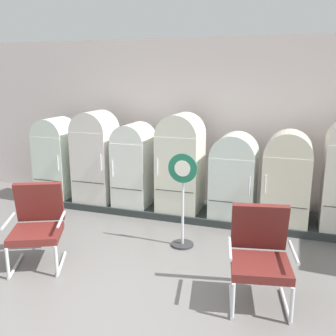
{
  "coord_description": "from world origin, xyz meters",
  "views": [
    {
      "loc": [
        1.79,
        -3.13,
        2.39
      ],
      "look_at": [
        -0.22,
        2.75,
        0.87
      ],
      "focal_mm": 41.27,
      "sensor_mm": 36.0,
      "label": 1
    }
  ],
  "objects_px": {
    "refrigerator_0": "(56,155)",
    "refrigerator_3": "(180,160)",
    "refrigerator_1": "(96,154)",
    "refrigerator_4": "(234,173)",
    "armchair_left": "(37,222)",
    "refrigerator_5": "(287,175)",
    "refrigerator_2": "(134,162)",
    "sign_stand": "(183,205)",
    "armchair_right": "(260,252)"
  },
  "relations": [
    {
      "from": "refrigerator_1",
      "to": "refrigerator_4",
      "type": "height_order",
      "value": "refrigerator_1"
    },
    {
      "from": "armchair_left",
      "to": "sign_stand",
      "type": "bearing_deg",
      "value": 33.55
    },
    {
      "from": "refrigerator_4",
      "to": "sign_stand",
      "type": "relative_size",
      "value": 1.01
    },
    {
      "from": "refrigerator_2",
      "to": "armchair_right",
      "type": "xyz_separation_m",
      "value": [
        2.41,
        -2.19,
        -0.33
      ]
    },
    {
      "from": "armchair_right",
      "to": "sign_stand",
      "type": "height_order",
      "value": "sign_stand"
    },
    {
      "from": "refrigerator_1",
      "to": "refrigerator_0",
      "type": "bearing_deg",
      "value": -179.19
    },
    {
      "from": "refrigerator_2",
      "to": "refrigerator_3",
      "type": "bearing_deg",
      "value": -0.79
    },
    {
      "from": "refrigerator_0",
      "to": "armchair_right",
      "type": "xyz_separation_m",
      "value": [
        4.0,
        -2.16,
        -0.35
      ]
    },
    {
      "from": "refrigerator_2",
      "to": "armchair_right",
      "type": "relative_size",
      "value": 1.39
    },
    {
      "from": "armchair_left",
      "to": "armchair_right",
      "type": "height_order",
      "value": "same"
    },
    {
      "from": "refrigerator_5",
      "to": "sign_stand",
      "type": "relative_size",
      "value": 1.06
    },
    {
      "from": "refrigerator_4",
      "to": "armchair_left",
      "type": "relative_size",
      "value": 1.31
    },
    {
      "from": "armchair_left",
      "to": "sign_stand",
      "type": "relative_size",
      "value": 0.77
    },
    {
      "from": "refrigerator_2",
      "to": "refrigerator_0",
      "type": "bearing_deg",
      "value": -178.82
    },
    {
      "from": "refrigerator_0",
      "to": "refrigerator_2",
      "type": "height_order",
      "value": "refrigerator_0"
    },
    {
      "from": "refrigerator_4",
      "to": "armchair_left",
      "type": "bearing_deg",
      "value": -133.57
    },
    {
      "from": "refrigerator_4",
      "to": "refrigerator_2",
      "type": "bearing_deg",
      "value": 179.41
    },
    {
      "from": "armchair_left",
      "to": "refrigerator_4",
      "type": "bearing_deg",
      "value": 46.43
    },
    {
      "from": "refrigerator_4",
      "to": "armchair_left",
      "type": "xyz_separation_m",
      "value": [
        -2.12,
        -2.23,
        -0.27
      ]
    },
    {
      "from": "refrigerator_0",
      "to": "refrigerator_1",
      "type": "height_order",
      "value": "refrigerator_1"
    },
    {
      "from": "refrigerator_0",
      "to": "refrigerator_4",
      "type": "height_order",
      "value": "refrigerator_0"
    },
    {
      "from": "refrigerator_5",
      "to": "armchair_left",
      "type": "distance_m",
      "value": 3.7
    },
    {
      "from": "refrigerator_1",
      "to": "armchair_left",
      "type": "distance_m",
      "value": 2.3
    },
    {
      "from": "armchair_right",
      "to": "refrigerator_1",
      "type": "bearing_deg",
      "value": 145.51
    },
    {
      "from": "refrigerator_3",
      "to": "armchair_right",
      "type": "distance_m",
      "value": 2.71
    },
    {
      "from": "refrigerator_2",
      "to": "sign_stand",
      "type": "relative_size",
      "value": 1.07
    },
    {
      "from": "refrigerator_0",
      "to": "refrigerator_4",
      "type": "relative_size",
      "value": 1.1
    },
    {
      "from": "refrigerator_0",
      "to": "refrigerator_1",
      "type": "bearing_deg",
      "value": 0.81
    },
    {
      "from": "refrigerator_0",
      "to": "refrigerator_2",
      "type": "bearing_deg",
      "value": 1.18
    },
    {
      "from": "armchair_left",
      "to": "armchair_right",
      "type": "relative_size",
      "value": 1.0
    },
    {
      "from": "refrigerator_1",
      "to": "sign_stand",
      "type": "distance_m",
      "value": 2.34
    },
    {
      "from": "refrigerator_1",
      "to": "armchair_left",
      "type": "height_order",
      "value": "refrigerator_1"
    },
    {
      "from": "refrigerator_2",
      "to": "sign_stand",
      "type": "distance_m",
      "value": 1.74
    },
    {
      "from": "refrigerator_0",
      "to": "refrigerator_1",
      "type": "xyz_separation_m",
      "value": [
        0.84,
        0.01,
        0.08
      ]
    },
    {
      "from": "refrigerator_1",
      "to": "armchair_right",
      "type": "bearing_deg",
      "value": -34.49
    },
    {
      "from": "refrigerator_4",
      "to": "refrigerator_3",
      "type": "bearing_deg",
      "value": 179.59
    },
    {
      "from": "refrigerator_1",
      "to": "refrigerator_2",
      "type": "bearing_deg",
      "value": 1.6
    },
    {
      "from": "refrigerator_0",
      "to": "armchair_right",
      "type": "height_order",
      "value": "refrigerator_0"
    },
    {
      "from": "refrigerator_4",
      "to": "armchair_left",
      "type": "distance_m",
      "value": 3.09
    },
    {
      "from": "refrigerator_2",
      "to": "armchair_left",
      "type": "bearing_deg",
      "value": -98.97
    },
    {
      "from": "refrigerator_1",
      "to": "refrigerator_5",
      "type": "bearing_deg",
      "value": -0.05
    },
    {
      "from": "refrigerator_4",
      "to": "refrigerator_0",
      "type": "bearing_deg",
      "value": -179.75
    },
    {
      "from": "refrigerator_0",
      "to": "refrigerator_3",
      "type": "xyz_separation_m",
      "value": [
        2.44,
        0.02,
        0.08
      ]
    },
    {
      "from": "refrigerator_3",
      "to": "sign_stand",
      "type": "bearing_deg",
      "value": -71.41
    },
    {
      "from": "refrigerator_0",
      "to": "refrigerator_4",
      "type": "distance_m",
      "value": 3.35
    },
    {
      "from": "refrigerator_2",
      "to": "refrigerator_5",
      "type": "relative_size",
      "value": 1.01
    },
    {
      "from": "refrigerator_5",
      "to": "armchair_right",
      "type": "relative_size",
      "value": 1.38
    },
    {
      "from": "refrigerator_3",
      "to": "armchair_right",
      "type": "height_order",
      "value": "refrigerator_3"
    },
    {
      "from": "armchair_left",
      "to": "sign_stand",
      "type": "xyz_separation_m",
      "value": [
        1.61,
        1.06,
        0.06
      ]
    },
    {
      "from": "refrigerator_1",
      "to": "armchair_right",
      "type": "height_order",
      "value": "refrigerator_1"
    }
  ]
}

